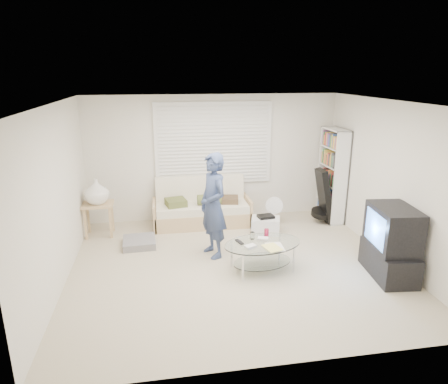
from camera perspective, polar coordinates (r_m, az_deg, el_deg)
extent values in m
plane|color=#B6A98D|center=(6.36, 1.48, -10.47)|extent=(5.00, 5.00, 0.00)
cube|color=silver|center=(8.04, -1.51, 4.89)|extent=(5.00, 0.02, 2.50)
cube|color=silver|center=(3.85, 8.10, -8.99)|extent=(5.00, 0.02, 2.50)
cube|color=silver|center=(5.95, -22.77, -0.76)|extent=(0.02, 4.50, 2.50)
cube|color=silver|center=(6.81, 22.69, 1.36)|extent=(0.02, 4.50, 2.50)
cube|color=white|center=(5.66, 1.68, 12.63)|extent=(5.00, 4.50, 0.02)
cube|color=white|center=(7.95, -1.50, 6.96)|extent=(2.32, 0.06, 1.62)
cube|color=black|center=(7.94, -1.49, 6.94)|extent=(2.20, 0.01, 1.50)
cube|color=silver|center=(7.92, -1.46, 6.91)|extent=(2.16, 0.04, 1.50)
cube|color=silver|center=(7.94, -1.48, 6.93)|extent=(2.32, 0.08, 1.62)
cube|color=tan|center=(7.91, -3.16, -3.66)|extent=(1.84, 0.74, 0.29)
cube|color=beige|center=(7.82, -3.17, -2.19)|extent=(1.77, 0.68, 0.15)
cube|color=beige|center=(8.03, -3.45, 0.39)|extent=(1.77, 0.20, 0.56)
cube|color=tan|center=(7.84, -9.88, -3.24)|extent=(0.06, 0.74, 0.52)
cube|color=tan|center=(8.02, 3.38, -2.54)|extent=(0.06, 0.74, 0.52)
cube|color=#4B532B|center=(7.71, -6.90, -1.49)|extent=(0.44, 0.44, 0.13)
cylinder|color=#4B532B|center=(7.72, -2.12, -1.06)|extent=(0.46, 0.20, 0.20)
cube|color=#473623|center=(7.85, 0.82, -1.09)|extent=(0.38, 0.38, 0.11)
cube|color=slate|center=(7.16, -12.00, -7.04)|extent=(0.57, 0.57, 0.12)
cube|color=tan|center=(7.60, -17.59, -1.70)|extent=(0.55, 0.44, 0.04)
cube|color=tan|center=(7.58, -19.18, -4.36)|extent=(0.04, 0.04, 0.59)
cube|color=tan|center=(7.52, -15.89, -4.24)|extent=(0.04, 0.04, 0.59)
cube|color=tan|center=(7.88, -18.81, -3.51)|extent=(0.04, 0.04, 0.59)
cube|color=tan|center=(7.82, -15.65, -3.38)|extent=(0.04, 0.04, 0.59)
imported|color=white|center=(7.53, -17.75, 0.11)|extent=(0.44, 0.44, 0.46)
cube|color=white|center=(8.27, 15.27, 2.33)|extent=(0.29, 0.78, 1.86)
cube|color=black|center=(8.11, 14.12, -0.53)|extent=(0.33, 0.39, 1.08)
cylinder|color=black|center=(8.21, 13.68, -2.93)|extent=(0.39, 0.40, 0.18)
cylinder|color=white|center=(8.03, 6.97, -4.48)|extent=(0.23, 0.23, 0.03)
cylinder|color=white|center=(7.98, 7.01, -3.50)|extent=(0.03, 0.03, 0.29)
cylinder|color=white|center=(7.90, 7.07, -1.86)|extent=(0.35, 0.18, 0.34)
cylinder|color=white|center=(7.90, 7.07, -1.86)|extent=(0.10, 0.07, 0.09)
cube|color=white|center=(7.52, 5.95, -4.79)|extent=(0.60, 0.49, 0.31)
cube|color=black|center=(7.46, 5.99, -3.50)|extent=(0.31, 0.25, 0.05)
cube|color=black|center=(6.47, 22.48, -9.18)|extent=(0.62, 1.03, 0.43)
cube|color=black|center=(6.27, 23.02, -4.79)|extent=(0.63, 0.87, 0.63)
cube|color=#4E87DE|center=(6.16, 20.83, -4.92)|extent=(0.09, 0.63, 0.48)
ellipsoid|color=silver|center=(6.08, 5.55, -7.34)|extent=(1.30, 0.95, 0.02)
ellipsoid|color=silver|center=(6.21, 5.47, -9.90)|extent=(1.00, 0.73, 0.01)
cylinder|color=silver|center=(5.83, 2.73, -10.86)|extent=(0.03, 0.03, 0.42)
cylinder|color=silver|center=(6.16, 9.96, -9.53)|extent=(0.03, 0.03, 0.42)
cylinder|color=silver|center=(6.23, 1.07, -8.94)|extent=(0.03, 0.03, 0.42)
cylinder|color=silver|center=(6.53, 7.92, -7.82)|extent=(0.03, 0.03, 0.42)
cube|color=white|center=(5.91, 3.78, -7.76)|extent=(0.19, 0.17, 0.04)
cube|color=white|center=(6.18, 5.59, -6.65)|extent=(0.19, 0.16, 0.04)
cylinder|color=silver|center=(6.18, 4.07, -6.22)|extent=(0.07, 0.07, 0.11)
cylinder|color=#C2244F|center=(6.29, 6.09, -5.79)|extent=(0.07, 0.07, 0.12)
cube|color=black|center=(6.06, 2.22, -7.13)|extent=(0.11, 0.19, 0.02)
cube|color=white|center=(5.96, 7.30, -7.79)|extent=(0.25, 0.33, 0.01)
cube|color=#E9E270|center=(5.91, 6.92, -7.88)|extent=(0.28, 0.34, 0.01)
imported|color=navy|center=(6.38, -1.56, -1.97)|extent=(0.60, 0.73, 1.71)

